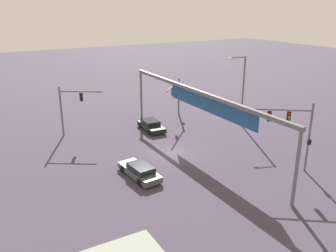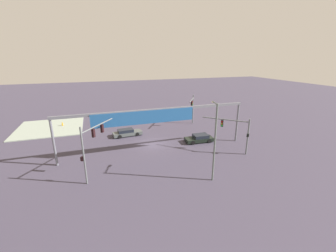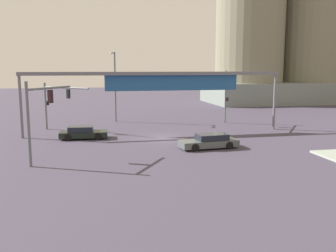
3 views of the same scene
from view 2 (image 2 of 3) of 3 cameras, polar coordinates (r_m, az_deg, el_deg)
name	(u,v)px [view 2 (image 2 of 3)]	position (r m, az deg, el deg)	size (l,w,h in m)	color
ground_plane	(153,144)	(34.29, -4.02, -4.76)	(191.66, 191.66, 0.00)	#3F394A
sidewalk_corner	(50,128)	(47.48, -28.18, -0.37)	(11.57, 11.95, 0.15)	#929E8E
traffic_signal_near_corner	(192,106)	(43.17, 6.34, 5.20)	(2.72, 4.20, 5.80)	slate
traffic_signal_opposite_side	(236,129)	(31.66, 17.28, -0.76)	(4.81, 4.87, 5.10)	slate
traffic_signal_cross_street	(91,141)	(25.07, -19.22, -3.74)	(3.86, 4.82, 6.39)	#5B6062
streetlamp_curved_arm	(215,137)	(23.51, 11.99, -2.93)	(0.83, 2.17, 8.60)	#5A635F
overhead_sign_gantry	(153,116)	(29.77, -3.85, 2.68)	(26.54, 0.43, 6.30)	slate
sedan_car_approaching	(127,133)	(38.26, -10.59, -1.69)	(5.00, 2.16, 1.21)	#49504F
sedan_car_waiting_far	(199,138)	(35.36, 8.15, -3.19)	(4.52, 2.17, 1.21)	black
fire_hydrant_on_curb	(62,124)	(47.30, -25.68, 0.45)	(0.33, 0.22, 0.71)	orange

